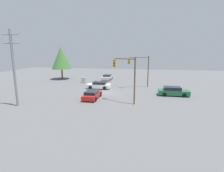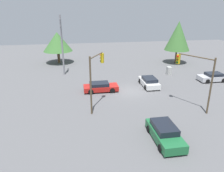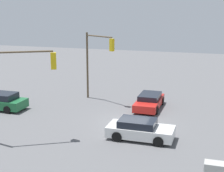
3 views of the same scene
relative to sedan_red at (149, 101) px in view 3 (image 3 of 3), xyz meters
name	(u,v)px [view 3 (image 3 of 3)]	position (x,y,z in m)	size (l,w,h in m)	color
ground_plane	(131,122)	(-0.60, -3.87, -0.60)	(80.00, 80.00, 0.00)	#5B5B5E
sedan_red	(149,101)	(0.00, 0.00, 0.00)	(1.97, 4.47, 1.20)	red
sedan_white	(140,129)	(0.78, -6.87, 0.04)	(4.27, 2.00, 1.30)	silver
traffic_signal_main	(97,55)	(-5.00, 1.02, 3.54)	(3.16, 1.83, 6.07)	brown
traffic_signal_cross	(15,77)	(-6.60, -9.34, 3.50)	(3.85, 2.37, 5.92)	brown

